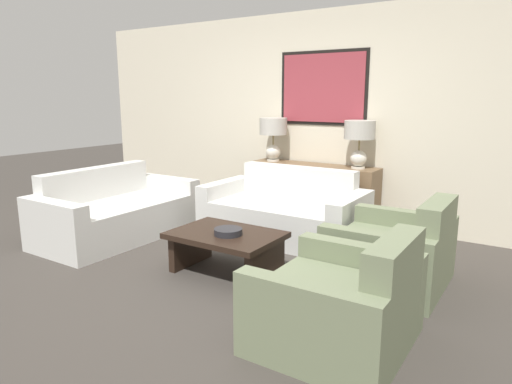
% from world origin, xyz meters
% --- Properties ---
extents(ground_plane, '(20.00, 20.00, 0.00)m').
position_xyz_m(ground_plane, '(0.00, 0.00, 0.00)').
color(ground_plane, '#3D3833').
extents(back_wall, '(7.54, 0.12, 2.65)m').
position_xyz_m(back_wall, '(0.00, 2.41, 1.33)').
color(back_wall, beige).
rests_on(back_wall, ground_plane).
extents(console_table, '(1.66, 0.39, 0.76)m').
position_xyz_m(console_table, '(0.00, 2.14, 0.38)').
color(console_table, brown).
rests_on(console_table, ground_plane).
extents(table_lamp_left, '(0.36, 0.36, 0.57)m').
position_xyz_m(table_lamp_left, '(-0.59, 2.14, 1.14)').
color(table_lamp_left, silver).
rests_on(table_lamp_left, console_table).
extents(table_lamp_right, '(0.36, 0.36, 0.57)m').
position_xyz_m(table_lamp_right, '(0.59, 2.14, 1.14)').
color(table_lamp_right, silver).
rests_on(table_lamp_right, console_table).
extents(couch_by_back_wall, '(1.81, 0.93, 0.78)m').
position_xyz_m(couch_by_back_wall, '(0.00, 1.42, 0.27)').
color(couch_by_back_wall, silver).
rests_on(couch_by_back_wall, ground_plane).
extents(couch_by_side, '(0.93, 1.81, 0.78)m').
position_xyz_m(couch_by_side, '(-1.65, 0.38, 0.27)').
color(couch_by_side, silver).
rests_on(couch_by_side, ground_plane).
extents(coffee_table, '(0.98, 0.69, 0.39)m').
position_xyz_m(coffee_table, '(0.09, 0.16, 0.28)').
color(coffee_table, black).
rests_on(coffee_table, ground_plane).
extents(decorative_bowl, '(0.25, 0.25, 0.06)m').
position_xyz_m(decorative_bowl, '(0.15, 0.12, 0.42)').
color(decorative_bowl, '#232328').
rests_on(decorative_bowl, coffee_table).
extents(armchair_near_back_wall, '(0.92, 0.99, 0.78)m').
position_xyz_m(armchair_near_back_wall, '(1.45, 0.75, 0.27)').
color(armchair_near_back_wall, '#707A5B').
rests_on(armchair_near_back_wall, ground_plane).
extents(armchair_near_camera, '(0.92, 0.99, 0.78)m').
position_xyz_m(armchair_near_camera, '(1.45, -0.43, 0.27)').
color(armchair_near_camera, '#707A5B').
rests_on(armchair_near_camera, ground_plane).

